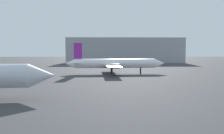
% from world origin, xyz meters
% --- Properties ---
extents(airplane_distant, '(31.73, 25.21, 9.68)m').
position_xyz_m(airplane_distant, '(0.64, 63.44, 3.24)').
color(airplane_distant, white).
rests_on(airplane_distant, ground_plane).
extents(terminal_building, '(71.39, 18.59, 15.34)m').
position_xyz_m(terminal_building, '(9.97, 136.97, 7.67)').
color(terminal_building, '#999EA3').
rests_on(terminal_building, ground_plane).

